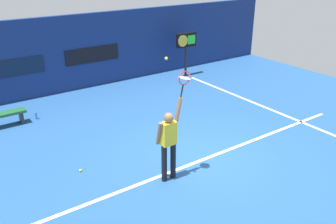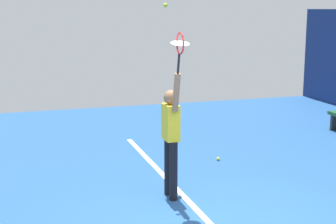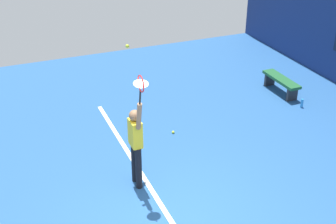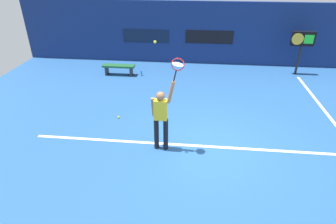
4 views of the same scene
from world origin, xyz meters
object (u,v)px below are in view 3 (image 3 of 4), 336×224
(tennis_player, at_px, (136,141))
(court_bench, at_px, (281,82))
(tennis_ball, at_px, (127,46))
(tennis_racket, at_px, (141,85))
(water_bottle, at_px, (302,103))
(spare_ball, at_px, (173,132))

(tennis_player, xyz_separation_m, court_bench, (-2.54, 5.22, -0.67))
(court_bench, bearing_deg, tennis_ball, -65.17)
(tennis_racket, relative_size, water_bottle, 2.61)
(tennis_racket, xyz_separation_m, water_bottle, (-1.95, 5.22, -2.26))
(water_bottle, height_order, spare_ball, water_bottle)
(tennis_player, height_order, tennis_ball, tennis_ball)
(water_bottle, relative_size, spare_ball, 3.53)
(tennis_player, relative_size, water_bottle, 8.28)
(tennis_racket, relative_size, tennis_ball, 9.20)
(tennis_ball, relative_size, water_bottle, 0.28)
(spare_ball, bearing_deg, tennis_player, -42.86)
(tennis_racket, distance_m, tennis_ball, 0.75)
(tennis_racket, bearing_deg, water_bottle, 110.45)
(court_bench, bearing_deg, water_bottle, 0.00)
(court_bench, bearing_deg, spare_ball, -75.71)
(tennis_ball, bearing_deg, tennis_player, 30.48)
(tennis_racket, bearing_deg, spare_ball, 143.47)
(tennis_player, xyz_separation_m, spare_ball, (-1.59, 1.47, -0.98))
(tennis_player, xyz_separation_m, tennis_racket, (0.41, -0.00, 1.37))
(tennis_racket, bearing_deg, tennis_ball, -173.87)
(tennis_player, distance_m, court_bench, 5.84)
(court_bench, height_order, water_bottle, court_bench)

